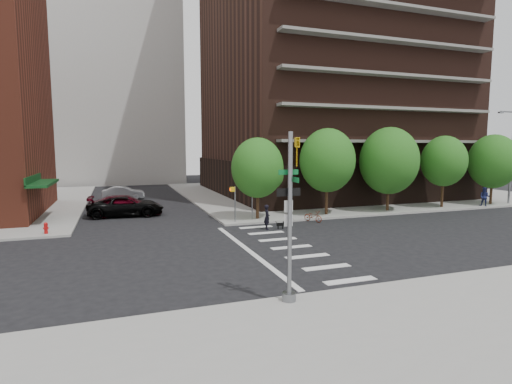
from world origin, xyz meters
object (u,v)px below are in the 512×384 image
(parked_car_black, at_px, (126,206))
(dog_walker, at_px, (267,217))
(fire_hydrant, at_px, (46,227))
(traffic_signal, at_px, (290,231))
(scooter, at_px, (313,216))
(parked_car_silver, at_px, (123,193))
(pedestrian_far, at_px, (485,197))
(parked_car_maroon, at_px, (126,205))

(parked_car_black, relative_size, dog_walker, 3.48)
(fire_hydrant, relative_size, dog_walker, 0.43)
(traffic_signal, relative_size, fire_hydrant, 8.20)
(fire_hydrant, height_order, scooter, fire_hydrant)
(parked_car_black, relative_size, parked_car_silver, 1.37)
(dog_walker, xyz_separation_m, pedestrian_far, (22.58, 2.46, 0.17))
(scooter, bearing_deg, parked_car_maroon, 125.30)
(fire_hydrant, height_order, dog_walker, dog_walker)
(parked_car_maroon, height_order, parked_car_silver, parked_car_maroon)
(parked_car_silver, bearing_deg, dog_walker, -151.29)
(parked_car_black, relative_size, parked_car_maroon, 1.03)
(pedestrian_far, bearing_deg, dog_walker, -105.69)
(parked_car_maroon, height_order, dog_walker, dog_walker)
(traffic_signal, distance_m, parked_car_black, 21.97)
(parked_car_maroon, distance_m, parked_car_silver, 10.73)
(fire_hydrant, bearing_deg, scooter, -4.08)
(parked_car_maroon, relative_size, parked_car_silver, 1.33)
(fire_hydrant, distance_m, dog_walker, 14.23)
(traffic_signal, distance_m, scooter, 16.39)
(traffic_signal, bearing_deg, fire_hydrant, 123.26)
(parked_car_black, distance_m, parked_car_maroon, 0.29)
(dog_walker, bearing_deg, scooter, -63.76)
(pedestrian_far, bearing_deg, parked_car_black, -123.23)
(parked_car_black, relative_size, pedestrian_far, 3.39)
(dog_walker, height_order, pedestrian_far, pedestrian_far)
(fire_hydrant, xyz_separation_m, parked_car_silver, (5.00, 17.03, 0.17))
(scooter, bearing_deg, dog_walker, 173.99)
(parked_car_black, distance_m, dog_walker, 12.54)
(fire_hydrant, xyz_separation_m, pedestrian_far, (36.54, -0.30, 0.48))
(parked_car_maroon, distance_m, dog_walker, 12.75)
(traffic_signal, relative_size, dog_walker, 3.50)
(traffic_signal, xyz_separation_m, pedestrian_far, (26.51, 14.99, -1.67))
(pedestrian_far, bearing_deg, scooter, -108.78)
(traffic_signal, height_order, parked_car_black, traffic_signal)
(fire_hydrant, bearing_deg, parked_car_maroon, 51.57)
(dog_walker, bearing_deg, fire_hydrant, 86.20)
(dog_walker, distance_m, pedestrian_far, 22.71)
(traffic_signal, relative_size, parked_car_silver, 1.37)
(parked_car_maroon, bearing_deg, pedestrian_far, -99.75)
(parked_car_maroon, bearing_deg, parked_car_silver, 2.07)
(fire_hydrant, height_order, parked_car_silver, parked_car_silver)
(parked_car_maroon, height_order, scooter, parked_car_maroon)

